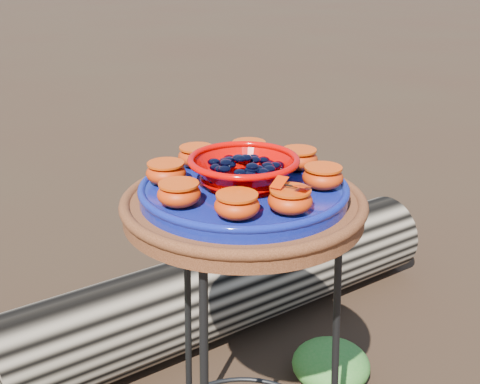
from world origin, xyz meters
TOP-DOWN VIEW (x-y plane):
  - plant_stand at (0.00, 0.00)m, footprint 0.44×0.44m
  - terracotta_saucer at (0.00, 0.00)m, footprint 0.46×0.46m
  - cobalt_plate at (0.00, 0.00)m, footprint 0.40×0.40m
  - red_bowl at (0.00, 0.00)m, footprint 0.20×0.20m
  - glass_gems at (0.00, 0.00)m, footprint 0.15×0.15m
  - orange_half_0 at (-0.02, -0.15)m, footprint 0.08×0.08m
  - orange_half_1 at (0.11, -0.10)m, footprint 0.08×0.08m
  - orange_half_2 at (0.15, 0.00)m, footprint 0.08×0.08m
  - orange_half_3 at (0.10, 0.11)m, footprint 0.08×0.08m
  - orange_half_4 at (-0.00, 0.15)m, footprint 0.08×0.08m
  - orange_half_5 at (-0.11, 0.10)m, footprint 0.08×0.08m
  - orange_half_6 at (-0.15, -0.00)m, footprint 0.08×0.08m
  - orange_half_7 at (-0.10, -0.11)m, footprint 0.08×0.08m
  - butterfly at (-0.02, -0.15)m, footprint 0.09×0.07m
  - driftwood_log at (0.40, 0.54)m, footprint 1.55×0.53m
  - foliage_right at (0.45, 0.13)m, footprint 0.23×0.23m
  - foliage_back at (-0.20, 0.67)m, footprint 0.28×0.28m

SIDE VIEW (x-z plane):
  - foliage_right at x=0.45m, z-range 0.00..0.11m
  - foliage_back at x=-0.20m, z-range 0.00..0.14m
  - driftwood_log at x=0.40m, z-range 0.00..0.29m
  - plant_stand at x=0.00m, z-range 0.00..0.70m
  - terracotta_saucer at x=0.00m, z-range 0.70..0.74m
  - cobalt_plate at x=0.00m, z-range 0.74..0.76m
  - orange_half_0 at x=-0.02m, z-range 0.76..0.81m
  - orange_half_1 at x=0.11m, z-range 0.76..0.81m
  - orange_half_2 at x=0.15m, z-range 0.76..0.81m
  - orange_half_3 at x=0.10m, z-range 0.76..0.81m
  - orange_half_4 at x=0.00m, z-range 0.76..0.81m
  - orange_half_5 at x=-0.11m, z-range 0.76..0.81m
  - orange_half_6 at x=-0.15m, z-range 0.76..0.81m
  - orange_half_7 at x=-0.10m, z-range 0.76..0.81m
  - red_bowl at x=0.00m, z-range 0.76..0.82m
  - butterfly at x=-0.02m, z-range 0.81..0.82m
  - glass_gems at x=0.00m, z-range 0.82..0.85m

